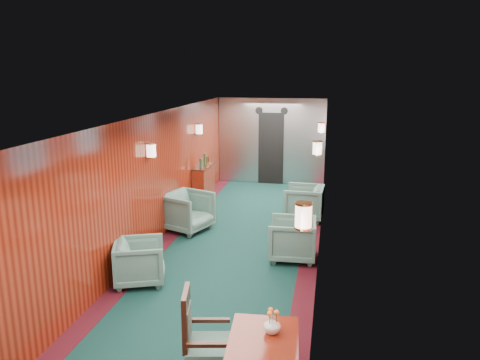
% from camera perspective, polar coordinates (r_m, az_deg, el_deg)
% --- Properties ---
extents(room, '(12.00, 12.10, 2.40)m').
position_cam_1_polar(room, '(7.34, -1.96, 1.35)').
color(room, '#0D2F2A').
rests_on(room, ground).
extents(bulkhead, '(2.98, 0.17, 2.39)m').
position_cam_1_polar(bulkhead, '(13.16, 3.85, 4.70)').
color(bulkhead, '#B3B7BB').
rests_on(bulkhead, ground).
extents(windows_right, '(0.02, 8.60, 0.80)m').
position_cam_1_polar(windows_right, '(7.45, 9.71, -0.12)').
color(windows_right, silver).
rests_on(windows_right, ground).
extents(wall_sconces, '(2.97, 7.97, 0.25)m').
position_cam_1_polar(wall_sconces, '(7.86, -1.04, 3.30)').
color(wall_sconces, '#FDE4C5').
rests_on(wall_sconces, ground).
extents(dining_table, '(0.72, 0.98, 0.70)m').
position_cam_1_polar(dining_table, '(4.67, 2.84, -20.12)').
color(dining_table, maroon).
rests_on(dining_table, ground).
extents(side_chair, '(0.55, 0.57, 1.05)m').
position_cam_1_polar(side_chair, '(4.94, -5.00, -18.31)').
color(side_chair, '#1D433F').
rests_on(side_chair, ground).
extents(credenza, '(0.32, 1.02, 1.19)m').
position_cam_1_polar(credenza, '(11.31, -4.47, -0.46)').
color(credenza, maroon).
rests_on(credenza, ground).
extents(flower_vase, '(0.19, 0.19, 0.17)m').
position_cam_1_polar(flower_vase, '(4.68, 3.94, -17.19)').
color(flower_vase, silver).
rests_on(flower_vase, dining_table).
extents(armchair_left_near, '(0.94, 0.93, 0.67)m').
position_cam_1_polar(armchair_left_near, '(7.31, -12.12, -9.70)').
color(armchair_left_near, '#1D433F').
rests_on(armchair_left_near, ground).
extents(armchair_left_far, '(1.11, 1.09, 0.78)m').
position_cam_1_polar(armchair_left_far, '(9.42, -6.45, -3.83)').
color(armchair_left_far, '#1D433F').
rests_on(armchair_left_far, ground).
extents(armchair_right_near, '(0.81, 0.79, 0.71)m').
position_cam_1_polar(armchair_right_near, '(8.03, 6.37, -7.17)').
color(armchair_right_near, '#1D433F').
rests_on(armchair_right_near, ground).
extents(armchair_right_far, '(0.86, 0.84, 0.74)m').
position_cam_1_polar(armchair_right_far, '(10.13, 7.79, -2.75)').
color(armchair_right_far, '#1D433F').
rests_on(armchair_right_far, ground).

